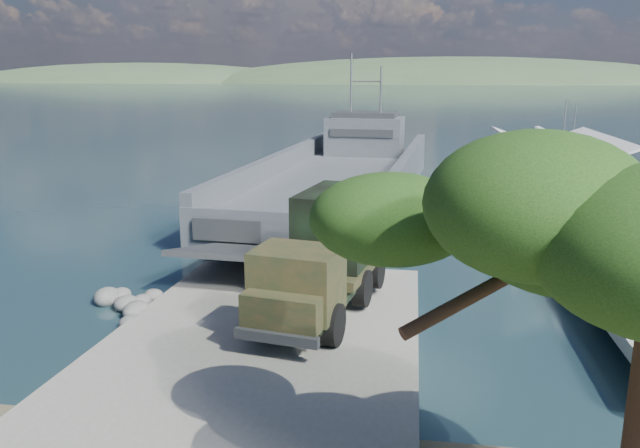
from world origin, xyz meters
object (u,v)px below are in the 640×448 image
Objects in this scene: landing_craft at (341,186)px; military_truck at (327,254)px; soldier at (255,306)px; overhang_tree at (613,276)px; pier at (554,198)px; sailboat_near at (560,184)px; sailboat_far at (571,170)px.

landing_craft is 22.71m from military_truck.
soldier is 13.52m from overhang_tree.
military_truck is at bearing -124.02° from pier.
military_truck is 5.23× the size of soldier.
landing_craft is 25.11m from soldier.
overhang_tree is (7.95, -35.08, 5.16)m from landing_craft.
pier is 12.81m from sailboat_near.
landing_craft is 4.63× the size of overhang_tree.
pier is at bearing 66.01° from military_truck.
military_truck is 1.28× the size of sailboat_near.
overhang_tree reaches higher than military_truck.
military_truck is at bearing -114.62° from sailboat_far.
overhang_tree reaches higher than sailboat_near.
pier is 23.50m from soldier.
sailboat_near is (14.39, 29.16, -2.14)m from military_truck.
sailboat_near is at bearing 26.08° from landing_craft.
landing_craft is 17.84m from sailboat_near.
landing_craft is at bearing -176.61° from sailboat_near.
pier is 6.21× the size of sailboat_near.
overhang_tree is at bearing -92.81° from soldier.
sailboat_near reaches higher than sailboat_far.
landing_craft is (-13.50, 5.77, -0.67)m from pier.
sailboat_near is 1.07× the size of sailboat_far.
pier is 21.11m from sailboat_far.
sailboat_near is at bearing 73.75° from military_truck.
pier is 25.31× the size of soldier.
sailboat_near is at bearing 76.10° from pier.
landing_craft is at bearing 102.77° from overhang_tree.
soldier is at bearing -118.49° from military_truck.
soldier is (-2.03, -2.55, -1.15)m from military_truck.
overhang_tree is (-11.19, -49.61, 5.74)m from sailboat_far.
sailboat_far is (19.01, 39.64, -1.02)m from soldier.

